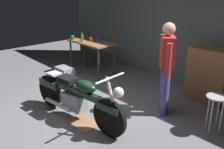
# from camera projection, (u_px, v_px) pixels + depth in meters

# --- Properties ---
(ground_plane) EXTENTS (12.00, 12.00, 0.00)m
(ground_plane) POSITION_uv_depth(u_px,v_px,m) (84.00, 117.00, 4.44)
(ground_plane) COLOR slate
(back_wall) EXTENTS (8.00, 0.12, 3.10)m
(back_wall) POSITION_uv_depth(u_px,v_px,m) (180.00, 17.00, 5.68)
(back_wall) COLOR #56605B
(back_wall) RESTS_ON ground_plane
(workbench) EXTENTS (1.30, 0.64, 0.90)m
(workbench) POSITION_uv_depth(u_px,v_px,m) (92.00, 46.00, 6.30)
(workbench) COLOR brown
(workbench) RESTS_ON ground_plane
(motorcycle) EXTENTS (2.18, 0.64, 1.00)m
(motorcycle) POSITION_uv_depth(u_px,v_px,m) (77.00, 96.00, 4.22)
(motorcycle) COLOR black
(motorcycle) RESTS_ON ground_plane
(person_standing) EXTENTS (0.42, 0.44, 1.67)m
(person_standing) POSITION_uv_depth(u_px,v_px,m) (166.00, 65.00, 4.31)
(person_standing) COLOR #534894
(person_standing) RESTS_ON ground_plane
(shop_stool) EXTENTS (0.32, 0.32, 0.64)m
(shop_stool) POSITION_uv_depth(u_px,v_px,m) (216.00, 105.00, 3.82)
(shop_stool) COLOR #B2B2B7
(shop_stool) RESTS_ON ground_plane
(wooden_dresser) EXTENTS (0.80, 0.47, 1.10)m
(wooden_dresser) POSITION_uv_depth(u_px,v_px,m) (209.00, 75.00, 4.92)
(wooden_dresser) COLOR brown
(wooden_dresser) RESTS_ON ground_plane
(drip_tray) EXTENTS (0.56, 0.40, 0.01)m
(drip_tray) POSITION_uv_depth(u_px,v_px,m) (84.00, 123.00, 4.25)
(drip_tray) COLOR olive
(drip_tray) RESTS_ON ground_plane
(storage_bin) EXTENTS (0.44, 0.32, 0.34)m
(storage_bin) POSITION_uv_depth(u_px,v_px,m) (65.00, 74.00, 6.15)
(storage_bin) COLOR gray
(storage_bin) RESTS_ON ground_plane
(mug_orange_travel) EXTENTS (0.11, 0.07, 0.10)m
(mug_orange_travel) POSITION_uv_depth(u_px,v_px,m) (91.00, 39.00, 6.30)
(mug_orange_travel) COLOR orange
(mug_orange_travel) RESTS_ON workbench
(mug_blue_enamel) EXTENTS (0.12, 0.09, 0.09)m
(mug_blue_enamel) POSITION_uv_depth(u_px,v_px,m) (97.00, 39.00, 6.37)
(mug_blue_enamel) COLOR #2D51AD
(mug_blue_enamel) RESTS_ON workbench
(mug_green_speckled) EXTENTS (0.12, 0.08, 0.11)m
(mug_green_speckled) POSITION_uv_depth(u_px,v_px,m) (73.00, 38.00, 6.45)
(mug_green_speckled) COLOR #3D7F4C
(mug_green_speckled) RESTS_ON workbench
(bottle) EXTENTS (0.06, 0.06, 0.24)m
(bottle) POSITION_uv_depth(u_px,v_px,m) (82.00, 38.00, 6.24)
(bottle) COLOR #4C8C4C
(bottle) RESTS_ON workbench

